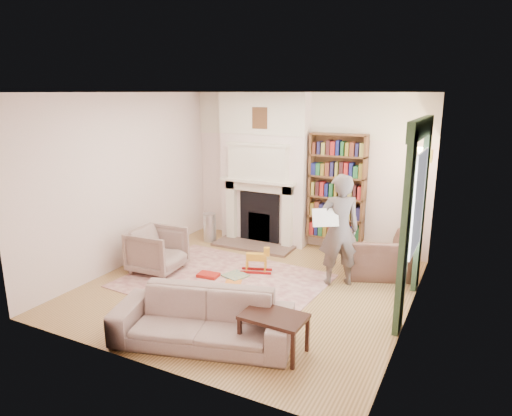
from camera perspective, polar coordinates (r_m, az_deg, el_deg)
The scene contains 25 objects.
floor at distance 6.86m, azimuth -0.96°, elevation -9.81°, with size 4.50×4.50×0.00m, color brown.
ceiling at distance 6.26m, azimuth -1.07°, elevation 14.26°, with size 4.50×4.50×0.00m, color white.
wall_back at distance 8.44m, azimuth 6.17°, elevation 4.66°, with size 4.50×4.50×0.00m, color white.
wall_front at distance 4.62m, azimuth -14.19°, elevation -3.87°, with size 4.50×4.50×0.00m, color white.
wall_left at distance 7.71m, azimuth -15.98°, elevation 3.27°, with size 4.50×4.50×0.00m, color white.
wall_right at distance 5.75m, azimuth 19.23°, elevation -0.66°, with size 4.50×4.50×0.00m, color white.
fireplace at distance 8.55m, azimuth 0.97°, elevation 4.78°, with size 1.70×0.58×2.80m.
bookcase at distance 8.15m, azimuth 10.08°, elevation 2.57°, with size 1.00×0.24×1.85m, color brown.
window at distance 6.13m, azimuth 19.66°, elevation 0.68°, with size 0.02×0.90×1.30m, color silver.
curtain_left at distance 5.52m, azimuth 18.10°, elevation -3.33°, with size 0.07×0.32×2.40m, color #2A412A.
curtain_right at distance 6.87m, azimuth 19.99°, elevation -0.09°, with size 0.07×0.32×2.40m, color #2A412A.
pelmet at distance 6.00m, azimuth 19.98°, elevation 9.40°, with size 0.09×1.70×0.24m, color #2A412A.
wall_sconce at distance 7.15m, azimuth 19.53°, elevation 6.23°, with size 0.20×0.24×0.24m, color gold, non-canonical shape.
rug at distance 7.07m, azimuth -4.08°, elevation -9.06°, with size 2.88×2.21×0.01m, color beige.
armchair_reading at distance 7.40m, azimuth 14.87°, elevation -5.70°, with size 1.02×0.89×0.66m, color #442824.
armchair_left at distance 7.47m, azimuth -12.21°, elevation -5.20°, with size 0.75×0.77×0.70m, color #A19785.
sofa at distance 5.39m, azimuth -6.66°, elevation -13.57°, with size 2.03×0.79×0.59m, color #AA9E8C.
man_reading at distance 6.79m, azimuth 10.34°, elevation -2.74°, with size 0.61×0.40×1.68m, color #574B46.
newspaper at distance 6.59m, azimuth 8.68°, elevation -1.18°, with size 0.38×0.02×0.27m, color white.
coffee_table at distance 5.21m, azimuth 2.22°, elevation -15.41°, with size 0.70×0.45×0.45m, color black, non-canonical shape.
paraffin_heater at distance 8.83m, azimuth -5.80°, elevation -2.40°, with size 0.24×0.24×0.55m, color #B4B5BC.
rocking_horse at distance 7.28m, azimuth 0.03°, elevation -6.50°, with size 0.49×0.20×0.43m, color gold, non-canonical shape.
board_game at distance 7.19m, azimuth -2.58°, elevation -8.43°, with size 0.32×0.32×0.03m, color #DBC44D.
game_box_lid at distance 7.21m, azimuth -5.98°, elevation -8.35°, with size 0.32×0.21×0.05m, color #AA1B13.
comic_annuals at distance 6.53m, azimuth -1.78°, elevation -10.95°, with size 1.00×0.89×0.02m.
Camera 1 is at (2.93, -5.53, 2.81)m, focal length 32.00 mm.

